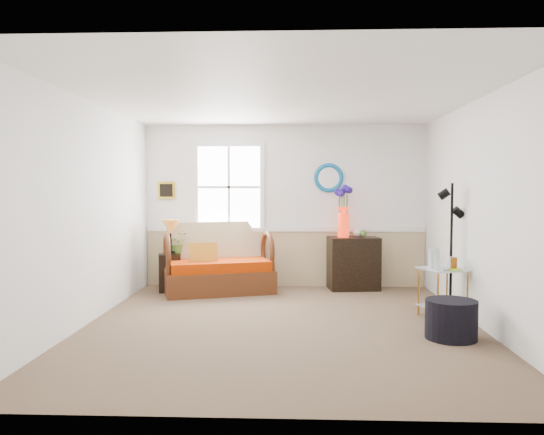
{
  "coord_description": "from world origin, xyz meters",
  "views": [
    {
      "loc": [
        0.13,
        -6.03,
        1.56
      ],
      "look_at": [
        -0.12,
        0.36,
        1.22
      ],
      "focal_mm": 35.0,
      "sensor_mm": 36.0,
      "label": 1
    }
  ],
  "objects_px": {
    "loveseat": "(218,258)",
    "cabinet": "(353,263)",
    "lamp_stand": "(170,272)",
    "ottoman": "(451,319)",
    "side_table": "(443,293)",
    "floor_lamp": "(451,249)"
  },
  "relations": [
    {
      "from": "loveseat",
      "to": "floor_lamp",
      "type": "xyz_separation_m",
      "value": [
        3.1,
        -1.33,
        0.3
      ]
    },
    {
      "from": "lamp_stand",
      "to": "floor_lamp",
      "type": "distance_m",
      "value": 4.14
    },
    {
      "from": "side_table",
      "to": "ottoman",
      "type": "height_order",
      "value": "side_table"
    },
    {
      "from": "cabinet",
      "to": "lamp_stand",
      "type": "bearing_deg",
      "value": 178.84
    },
    {
      "from": "lamp_stand",
      "to": "ottoman",
      "type": "relative_size",
      "value": 1.08
    },
    {
      "from": "floor_lamp",
      "to": "side_table",
      "type": "bearing_deg",
      "value": -108.12
    },
    {
      "from": "side_table",
      "to": "floor_lamp",
      "type": "height_order",
      "value": "floor_lamp"
    },
    {
      "from": "loveseat",
      "to": "ottoman",
      "type": "distance_m",
      "value": 3.72
    },
    {
      "from": "ottoman",
      "to": "loveseat",
      "type": "bearing_deg",
      "value": 138.9
    },
    {
      "from": "side_table",
      "to": "lamp_stand",
      "type": "bearing_deg",
      "value": 157.16
    },
    {
      "from": "loveseat",
      "to": "cabinet",
      "type": "relative_size",
      "value": 1.96
    },
    {
      "from": "cabinet",
      "to": "floor_lamp",
      "type": "relative_size",
      "value": 0.5
    },
    {
      "from": "lamp_stand",
      "to": "cabinet",
      "type": "bearing_deg",
      "value": 5.5
    },
    {
      "from": "ottoman",
      "to": "side_table",
      "type": "bearing_deg",
      "value": 79.8
    },
    {
      "from": "loveseat",
      "to": "ottoman",
      "type": "bearing_deg",
      "value": -58.92
    },
    {
      "from": "cabinet",
      "to": "side_table",
      "type": "distance_m",
      "value": 2.04
    },
    {
      "from": "lamp_stand",
      "to": "ottoman",
      "type": "xyz_separation_m",
      "value": [
        3.55,
        -2.48,
        -0.08
      ]
    },
    {
      "from": "cabinet",
      "to": "ottoman",
      "type": "height_order",
      "value": "cabinet"
    },
    {
      "from": "side_table",
      "to": "floor_lamp",
      "type": "relative_size",
      "value": 0.37
    },
    {
      "from": "loveseat",
      "to": "side_table",
      "type": "xyz_separation_m",
      "value": [
        2.95,
        -1.52,
        -0.22
      ]
    },
    {
      "from": "ottoman",
      "to": "lamp_stand",
      "type": "bearing_deg",
      "value": 145.11
    },
    {
      "from": "cabinet",
      "to": "ottoman",
      "type": "distance_m",
      "value": 2.85
    }
  ]
}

